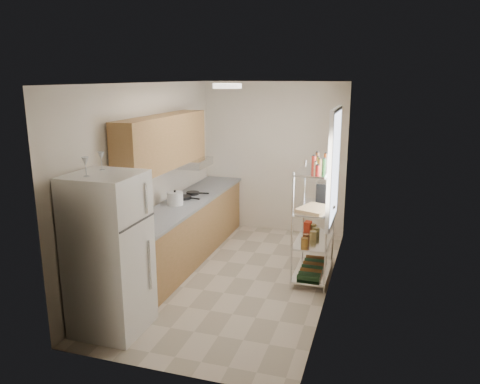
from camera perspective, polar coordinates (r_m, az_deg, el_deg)
The scene contains 16 objects.
room at distance 6.09m, azimuth -0.59°, elevation 0.83°, with size 2.52×4.42×2.62m.
counter_run at distance 7.03m, azimuth -6.64°, elevation -4.62°, with size 0.63×3.51×0.90m.
upper_cabinets at distance 6.48m, azimuth -9.29°, elevation 6.04°, with size 0.33×2.20×0.72m, color #A47346.
range_hood at distance 7.24m, azimuth -5.97°, elevation 3.60°, with size 0.50×0.60×0.12m, color #B7BABC.
window at distance 6.13m, azimuth 11.41°, elevation 3.04°, with size 0.06×1.00×1.46m, color white.
bakers_rack at distance 6.20m, azimuth 9.14°, elevation -0.93°, with size 0.45×0.90×1.73m.
ceiling_dome at distance 5.65m, azimuth -1.58°, elevation 12.81°, with size 0.34×0.34×0.06m, color white.
refrigerator at distance 5.15m, azimuth -15.66°, elevation -7.27°, with size 0.71×0.71×1.72m, color white.
wine_glass_a at distance 4.81m, azimuth -18.30°, elevation 2.94°, with size 0.07×0.07×0.19m, color silver, non-canonical shape.
wine_glass_b at distance 5.10m, azimuth -16.53°, elevation 3.64°, with size 0.07×0.07×0.19m, color silver, non-canonical shape.
rice_cooker at distance 6.70m, azimuth -7.93°, elevation -0.79°, with size 0.23×0.23×0.19m, color silver.
frying_pan_large at distance 7.03m, azimuth -6.89°, elevation -0.66°, with size 0.23×0.23×0.04m, color black.
frying_pan_small at distance 7.27m, azimuth -5.78°, elevation -0.14°, with size 0.20×0.20×0.04m, color black.
cutting_board at distance 6.09m, azimuth 9.15°, elevation -2.01°, with size 0.35×0.46×0.03m, color tan.
espresso_machine at distance 6.50m, azimuth 10.20°, elevation 0.12°, with size 0.16×0.24×0.28m, color black.
storage_bag at distance 6.64m, azimuth 8.26°, elevation -4.18°, with size 0.09×0.13×0.14m, color #B02C15.
Camera 1 is at (1.81, -5.65, 2.68)m, focal length 35.00 mm.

